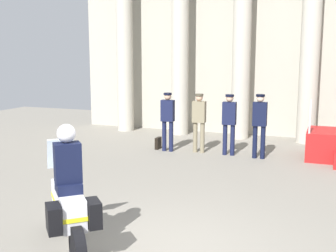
# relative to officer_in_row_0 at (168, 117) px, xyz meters

# --- Properties ---
(colonnade_backdrop) EXTENTS (12.74, 1.46, 7.54)m
(colonnade_backdrop) POSITION_rel_officer_in_row_0_xyz_m (1.60, 3.37, 2.97)
(colonnade_backdrop) COLOR #A49F91
(colonnade_backdrop) RESTS_ON ground_plane
(officer_in_row_0) EXTENTS (0.39, 0.24, 1.75)m
(officer_in_row_0) POSITION_rel_officer_in_row_0_xyz_m (0.00, 0.00, 0.00)
(officer_in_row_0) COLOR #141938
(officer_in_row_0) RESTS_ON ground_plane
(officer_in_row_1) EXTENTS (0.39, 0.24, 1.74)m
(officer_in_row_1) POSITION_rel_officer_in_row_0_xyz_m (0.92, 0.16, -0.01)
(officer_in_row_1) COLOR #7A7056
(officer_in_row_1) RESTS_ON ground_plane
(officer_in_row_2) EXTENTS (0.39, 0.24, 1.75)m
(officer_in_row_2) POSITION_rel_officer_in_row_0_xyz_m (1.82, 0.14, -0.00)
(officer_in_row_2) COLOR #141938
(officer_in_row_2) RESTS_ON ground_plane
(officer_in_row_3) EXTENTS (0.39, 0.24, 1.79)m
(officer_in_row_3) POSITION_rel_officer_in_row_0_xyz_m (2.70, 0.04, 0.02)
(officer_in_row_3) COLOR black
(officer_in_row_3) RESTS_ON ground_plane
(motorcycle_with_rider) EXTENTS (1.51, 1.62, 1.90)m
(motorcycle_with_rider) POSITION_rel_officer_in_row_0_xyz_m (1.08, -6.76, -0.24)
(motorcycle_with_rider) COLOR black
(motorcycle_with_rider) RESTS_ON ground_plane
(briefcase_on_ground) EXTENTS (0.10, 0.32, 0.36)m
(briefcase_on_ground) POSITION_rel_officer_in_row_0_xyz_m (-0.38, 0.17, -0.86)
(briefcase_on_ground) COLOR black
(briefcase_on_ground) RESTS_ON ground_plane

